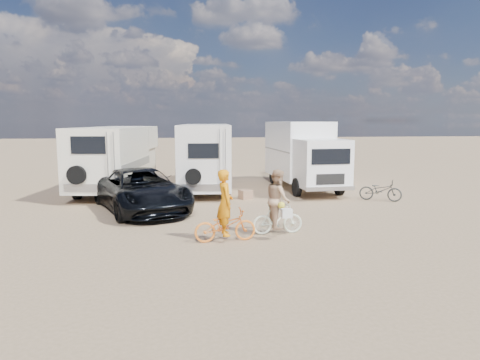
{
  "coord_description": "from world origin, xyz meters",
  "views": [
    {
      "loc": [
        -1.65,
        -13.26,
        3.28
      ],
      "look_at": [
        0.32,
        0.82,
        1.3
      ],
      "focal_mm": 31.96,
      "sensor_mm": 36.0,
      "label": 1
    }
  ],
  "objects": [
    {
      "name": "rv_left",
      "position": [
        -4.6,
        7.21,
        1.49
      ],
      "size": [
        3.4,
        7.59,
        2.99
      ],
      "primitive_type": null,
      "rotation": [
        0.0,
        0.0,
        -0.14
      ],
      "color": "beige",
      "rests_on": "ground"
    },
    {
      "name": "cooler",
      "position": [
        -1.78,
        3.3,
        0.24
      ],
      "size": [
        0.69,
        0.57,
        0.48
      ],
      "primitive_type": "cube",
      "rotation": [
        0.0,
        0.0,
        0.23
      ],
      "color": "#2C5894",
      "rests_on": "ground"
    },
    {
      "name": "bike_parked",
      "position": [
        6.48,
        3.1,
        0.44
      ],
      "size": [
        1.75,
        1.36,
        0.89
      ],
      "primitive_type": "imported",
      "rotation": [
        0.0,
        0.0,
        1.04
      ],
      "color": "#2A2C29",
      "rests_on": "ground"
    },
    {
      "name": "box_truck",
      "position": [
        4.23,
        6.58,
        1.61
      ],
      "size": [
        2.49,
        6.75,
        3.23
      ],
      "primitive_type": null,
      "rotation": [
        0.0,
        0.0,
        0.04
      ],
      "color": "white",
      "rests_on": "ground"
    },
    {
      "name": "rider_woman",
      "position": [
        1.12,
        -1.4,
        0.86
      ],
      "size": [
        0.7,
        0.87,
        1.72
      ],
      "primitive_type": "imported",
      "rotation": [
        0.0,
        0.0,
        1.63
      ],
      "color": "tan",
      "rests_on": "ground"
    },
    {
      "name": "bike_woman",
      "position": [
        1.12,
        -1.4,
        0.45
      ],
      "size": [
        1.52,
        0.51,
        0.9
      ],
      "primitive_type": "imported",
      "rotation": [
        0.0,
        0.0,
        1.63
      ],
      "color": "beige",
      "rests_on": "ground"
    },
    {
      "name": "bike_man",
      "position": [
        -0.48,
        -1.96,
        0.44
      ],
      "size": [
        1.74,
        0.73,
        0.89
      ],
      "primitive_type": "imported",
      "rotation": [
        0.0,
        0.0,
        1.66
      ],
      "color": "orange",
      "rests_on": "ground"
    },
    {
      "name": "ground",
      "position": [
        0.0,
        0.0,
        0.0
      ],
      "size": [
        140.0,
        140.0,
        0.0
      ],
      "primitive_type": "plane",
      "color": "#9B7D5C",
      "rests_on": "ground"
    },
    {
      "name": "dark_suv",
      "position": [
        -3.11,
        2.51,
        0.77
      ],
      "size": [
        4.34,
        6.06,
        1.53
      ],
      "primitive_type": "imported",
      "rotation": [
        0.0,
        0.0,
        0.36
      ],
      "color": "black",
      "rests_on": "ground"
    },
    {
      "name": "crate",
      "position": [
        1.04,
        4.31,
        0.19
      ],
      "size": [
        0.61,
        0.61,
        0.38
      ],
      "primitive_type": "cube",
      "rotation": [
        0.0,
        0.0,
        0.37
      ],
      "color": "#8D684F",
      "rests_on": "ground"
    },
    {
      "name": "rider_man",
      "position": [
        -0.48,
        -1.96,
        0.9
      ],
      "size": [
        0.49,
        0.69,
        1.81
      ],
      "primitive_type": "imported",
      "rotation": [
        0.0,
        0.0,
        1.66
      ],
      "color": "orange",
      "rests_on": "ground"
    },
    {
      "name": "rv_main",
      "position": [
        -0.44,
        7.24,
        1.55
      ],
      "size": [
        2.82,
        7.54,
        3.1
      ],
      "primitive_type": null,
      "rotation": [
        0.0,
        0.0,
        -0.08
      ],
      "color": "white",
      "rests_on": "ground"
    }
  ]
}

